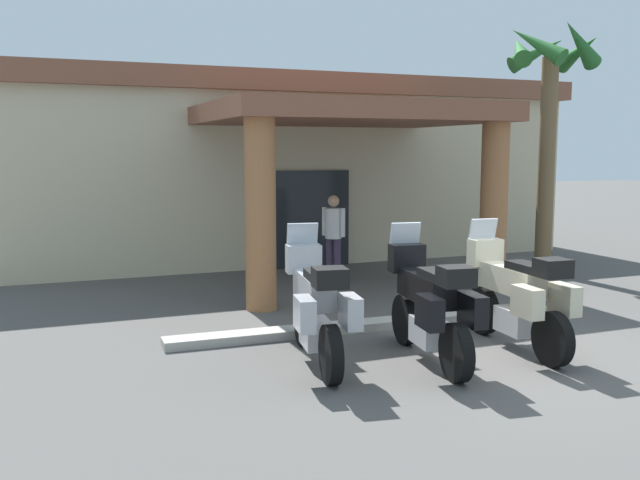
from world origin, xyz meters
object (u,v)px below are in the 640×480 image
motel_building (269,166)px  motorcycle_cream (517,296)px  motorcycle_silver (316,306)px  pedestrian (333,231)px  motorcycle_black (430,305)px  palm_tree_near_portico (549,95)px

motel_building → motorcycle_cream: motel_building is taller
motorcycle_silver → pedestrian: pedestrian is taller
motel_building → pedestrian: 4.76m
motel_building → motorcycle_cream: bearing=-89.0°
motel_building → motorcycle_black: bearing=-96.5°
motorcycle_black → motorcycle_cream: same height
motorcycle_cream → palm_tree_near_portico: size_ratio=0.44×
motorcycle_black → motorcycle_cream: (1.30, 0.09, 0.00)m
pedestrian → palm_tree_near_portico: bearing=-43.3°
pedestrian → motorcycle_cream: bearing=-119.0°
motorcycle_silver → pedestrian: 5.39m
motorcycle_black → palm_tree_near_portico: 7.57m
motel_building → motorcycle_silver: bearing=-104.3°
motel_building → motorcycle_silver: 9.90m
motel_building → palm_tree_near_portico: (4.36, -5.34, 1.51)m
motorcycle_black → palm_tree_near_portico: size_ratio=0.43×
motorcycle_cream → pedestrian: (-0.46, 5.25, 0.26)m
motorcycle_cream → palm_tree_near_portico: (3.93, 4.53, 2.95)m
motorcycle_black → pedestrian: bearing=-2.8°
motel_building → motorcycle_silver: motel_building is taller
motel_building → palm_tree_near_portico: size_ratio=2.74×
motorcycle_black → motel_building: bearing=1.2°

